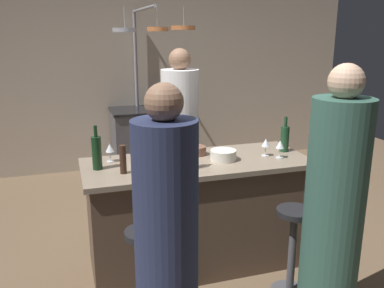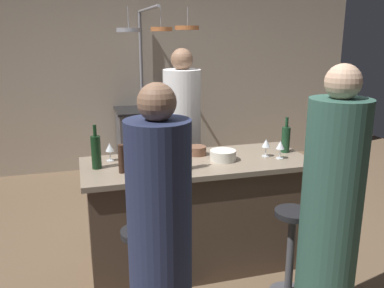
# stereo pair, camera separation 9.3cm
# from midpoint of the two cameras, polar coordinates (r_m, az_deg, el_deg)

# --- Properties ---
(ground_plane) EXTENTS (9.00, 9.00, 0.00)m
(ground_plane) POSITION_cam_midpoint_polar(r_m,az_deg,el_deg) (3.62, 1.44, -16.07)
(ground_plane) COLOR brown
(back_wall) EXTENTS (6.40, 0.16, 2.60)m
(back_wall) POSITION_cam_midpoint_polar(r_m,az_deg,el_deg) (5.91, -6.80, 9.45)
(back_wall) COLOR #BCAD99
(back_wall) RESTS_ON ground_plane
(kitchen_island) EXTENTS (1.80, 0.72, 0.90)m
(kitchen_island) POSITION_cam_midpoint_polar(r_m,az_deg,el_deg) (3.41, 1.49, -9.55)
(kitchen_island) COLOR brown
(kitchen_island) RESTS_ON ground_plane
(stove_range) EXTENTS (0.80, 0.64, 0.89)m
(stove_range) POSITION_cam_midpoint_polar(r_m,az_deg,el_deg) (5.67, -5.88, 0.46)
(stove_range) COLOR #47474C
(stove_range) RESTS_ON ground_plane
(chef) EXTENTS (0.37, 0.37, 1.74)m
(chef) POSITION_cam_midpoint_polar(r_m,az_deg,el_deg) (4.10, -0.69, 0.03)
(chef) COLOR white
(chef) RESTS_ON ground_plane
(bar_stool_right) EXTENTS (0.28, 0.28, 0.68)m
(bar_stool_right) POSITION_cam_midpoint_polar(r_m,az_deg,el_deg) (3.13, 14.39, -14.03)
(bar_stool_right) COLOR #4C4C51
(bar_stool_right) RESTS_ON ground_plane
(guest_right) EXTENTS (0.36, 0.36, 1.72)m
(guest_right) POSITION_cam_midpoint_polar(r_m,az_deg,el_deg) (2.70, 19.60, -9.44)
(guest_right) COLOR #33594C
(guest_right) RESTS_ON ground_plane
(bar_stool_left) EXTENTS (0.28, 0.28, 0.68)m
(bar_stool_left) POSITION_cam_midpoint_polar(r_m,az_deg,el_deg) (2.80, -5.90, -17.35)
(bar_stool_left) COLOR #4C4C51
(bar_stool_left) RESTS_ON ground_plane
(guest_left) EXTENTS (0.35, 0.35, 1.65)m
(guest_left) POSITION_cam_midpoint_polar(r_m,az_deg,el_deg) (2.30, -3.27, -13.81)
(guest_left) COLOR #262D4C
(guest_left) RESTS_ON ground_plane
(overhead_pot_rack) EXTENTS (0.91, 1.31, 2.17)m
(overhead_pot_rack) POSITION_cam_midpoint_polar(r_m,az_deg,el_deg) (5.00, -4.93, 13.13)
(overhead_pot_rack) COLOR gray
(overhead_pot_rack) RESTS_ON ground_plane
(potted_plant) EXTENTS (0.36, 0.36, 0.52)m
(potted_plant) POSITION_cam_midpoint_polar(r_m,az_deg,el_deg) (4.97, 17.44, -4.11)
(potted_plant) COLOR brown
(potted_plant) RESTS_ON ground_plane
(pepper_mill) EXTENTS (0.05, 0.05, 0.21)m
(pepper_mill) POSITION_cam_midpoint_polar(r_m,az_deg,el_deg) (2.98, -8.87, -2.05)
(pepper_mill) COLOR #382319
(pepper_mill) RESTS_ON kitchen_island
(wine_bottle_red) EXTENTS (0.07, 0.07, 0.33)m
(wine_bottle_red) POSITION_cam_midpoint_polar(r_m,az_deg,el_deg) (3.11, -12.34, -1.02)
(wine_bottle_red) COLOR #143319
(wine_bottle_red) RESTS_ON kitchen_island
(wine_bottle_white) EXTENTS (0.07, 0.07, 0.33)m
(wine_bottle_white) POSITION_cam_midpoint_polar(r_m,az_deg,el_deg) (3.02, 0.19, -1.21)
(wine_bottle_white) COLOR gray
(wine_bottle_white) RESTS_ON kitchen_island
(wine_bottle_rose) EXTENTS (0.07, 0.07, 0.33)m
(wine_bottle_rose) POSITION_cam_midpoint_polar(r_m,az_deg,el_deg) (3.28, -3.12, 0.09)
(wine_bottle_rose) COLOR #B78C8E
(wine_bottle_rose) RESTS_ON kitchen_island
(wine_bottle_amber) EXTENTS (0.07, 0.07, 0.29)m
(wine_bottle_amber) POSITION_cam_midpoint_polar(r_m,az_deg,el_deg) (3.31, -7.17, -0.20)
(wine_bottle_amber) COLOR brown
(wine_bottle_amber) RESTS_ON kitchen_island
(wine_bottle_green) EXTENTS (0.07, 0.07, 0.30)m
(wine_bottle_green) POSITION_cam_midpoint_polar(r_m,az_deg,el_deg) (3.56, 13.62, 0.69)
(wine_bottle_green) COLOR #193D23
(wine_bottle_green) RESTS_ON kitchen_island
(wine_glass_near_left_guest) EXTENTS (0.07, 0.07, 0.15)m
(wine_glass_near_left_guest) POSITION_cam_midpoint_polar(r_m,az_deg,el_deg) (3.37, 12.95, -0.26)
(wine_glass_near_left_guest) COLOR silver
(wine_glass_near_left_guest) RESTS_ON kitchen_island
(wine_glass_near_right_guest) EXTENTS (0.07, 0.07, 0.15)m
(wine_glass_near_right_guest) POSITION_cam_midpoint_polar(r_m,az_deg,el_deg) (3.28, -10.56, -0.57)
(wine_glass_near_right_guest) COLOR silver
(wine_glass_near_right_guest) RESTS_ON kitchen_island
(wine_glass_by_chef) EXTENTS (0.07, 0.07, 0.15)m
(wine_glass_by_chef) POSITION_cam_midpoint_polar(r_m,az_deg,el_deg) (3.40, 11.02, -0.00)
(wine_glass_by_chef) COLOR silver
(wine_glass_by_chef) RESTS_ON kitchen_island
(mixing_bowl_ceramic) EXTENTS (0.21, 0.21, 0.08)m
(mixing_bowl_ceramic) POSITION_cam_midpoint_polar(r_m,az_deg,el_deg) (3.27, 5.14, -1.58)
(mixing_bowl_ceramic) COLOR silver
(mixing_bowl_ceramic) RESTS_ON kitchen_island
(mixing_bowl_wooden) EXTENTS (0.15, 0.15, 0.07)m
(mixing_bowl_wooden) POSITION_cam_midpoint_polar(r_m,az_deg,el_deg) (3.40, 1.49, -0.92)
(mixing_bowl_wooden) COLOR brown
(mixing_bowl_wooden) RESTS_ON kitchen_island
(mixing_bowl_steel) EXTENTS (0.15, 0.15, 0.08)m
(mixing_bowl_steel) POSITION_cam_midpoint_polar(r_m,az_deg,el_deg) (2.96, -4.65, -3.37)
(mixing_bowl_steel) COLOR #B7B7BC
(mixing_bowl_steel) RESTS_ON kitchen_island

